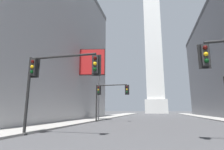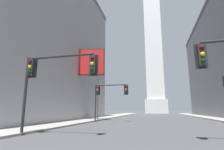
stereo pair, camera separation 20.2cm
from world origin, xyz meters
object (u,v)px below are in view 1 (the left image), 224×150
object	(u,v)px
obelisk	(153,36)
billboard_sign	(87,64)
traffic_light_near_left	(53,74)
traffic_light_mid_left	(108,93)

from	to	relation	value
obelisk	billboard_sign	distance (m)	64.44
obelisk	traffic_light_near_left	distance (m)	78.87
traffic_light_mid_left	billboard_sign	size ratio (longest dim) A/B	0.46
traffic_light_mid_left	billboard_sign	bearing A→B (deg)	161.19
obelisk	billboard_sign	size ratio (longest dim) A/B	7.06
traffic_light_near_left	traffic_light_mid_left	size ratio (longest dim) A/B	1.03
billboard_sign	traffic_light_mid_left	bearing A→B (deg)	-18.81
traffic_light_near_left	traffic_light_mid_left	xyz separation A→B (m)	(0.04, 13.12, -0.06)
traffic_light_mid_left	billboard_sign	world-z (taller)	billboard_sign
obelisk	traffic_light_mid_left	bearing A→B (deg)	-96.28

